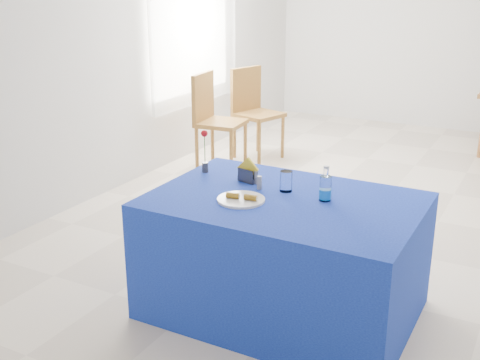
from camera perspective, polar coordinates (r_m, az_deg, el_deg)
name	(u,v)px	position (r m, az deg, el deg)	size (l,w,h in m)	color
floor	(376,210)	(5.63, 12.76, -2.82)	(7.00, 7.00, 0.00)	beige
room_shell	(391,12)	(5.26, 14.17, 15.18)	(7.00, 7.00, 7.00)	silver
window_pane	(191,21)	(7.02, -4.68, 14.82)	(0.04, 1.50, 1.60)	white
curtain	(196,21)	(6.98, -4.18, 14.81)	(0.04, 1.75, 1.85)	white
plate	(241,200)	(3.58, 0.11, -1.87)	(0.29, 0.29, 0.01)	silver
drinking_glass	(286,181)	(3.73, 4.39, -0.11)	(0.08, 0.08, 0.13)	white
salt_shaker	(259,183)	(3.77, 1.84, -0.25)	(0.03, 0.03, 0.09)	gray
pepper_shaker	(256,178)	(3.86, 1.51, 0.24)	(0.03, 0.03, 0.09)	slate
blue_table	(283,256)	(3.78, 4.12, -7.18)	(1.60, 1.10, 0.76)	navy
water_bottle	(325,189)	(3.60, 8.09, -0.85)	(0.07, 0.07, 0.21)	silver
napkin_holder	(248,175)	(3.90, 0.75, 0.51)	(0.15, 0.08, 0.17)	#343439
rose_vase	(205,152)	(4.07, -3.36, 2.63)	(0.05, 0.05, 0.30)	#28292E
chair_win_a	(213,115)	(6.54, -2.58, 6.21)	(0.52, 0.52, 1.05)	olive
chair_win_b	(253,106)	(7.00, 1.24, 7.01)	(0.58, 0.58, 1.04)	olive
banana_pieces	(242,197)	(3.56, 0.19, -1.58)	(0.19, 0.06, 0.03)	gold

